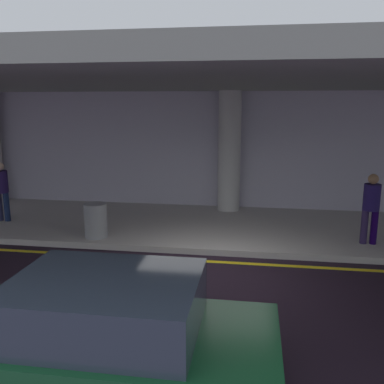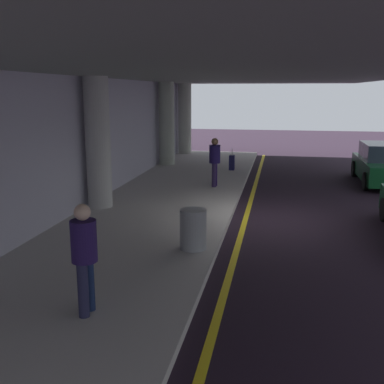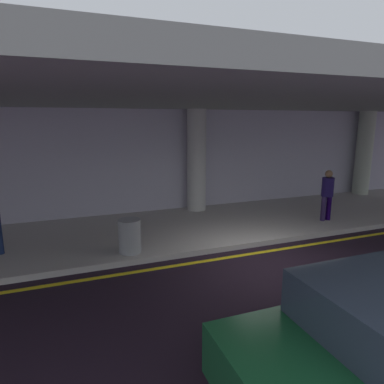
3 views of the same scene
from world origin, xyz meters
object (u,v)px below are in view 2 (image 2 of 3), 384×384
Objects in this scene: support_column_right_mid at (185,119)px; person_waiting_for_ride at (215,159)px; trash_bin_steel at (193,229)px; support_column_left_mid at (98,143)px; support_column_center at (167,124)px; suitcase_upright_primary at (232,162)px; traveler_with_luggage at (84,252)px.

support_column_right_mid reaches higher than person_waiting_for_ride.
person_waiting_for_ride is at bearing 4.17° from trash_bin_steel.
support_column_center is (8.00, 0.00, 0.00)m from support_column_left_mid.
person_waiting_for_ride is 1.87× the size of suitcase_upright_primary.
trash_bin_steel is (-11.07, -3.29, -1.40)m from support_column_center.
suitcase_upright_primary is at bearing 1.39° from trash_bin_steel.
support_column_right_mid is at bearing -131.27° from person_waiting_for_ride.
person_waiting_for_ride is (-8.49, -2.81, -0.86)m from support_column_right_mid.
support_column_right_mid is at bearing 48.55° from suitcase_upright_primary.
trash_bin_steel is at bearing -133.10° from support_column_left_mid.
support_column_center reaches higher than traveler_with_luggage.
support_column_right_mid is at bearing 0.00° from support_column_center.
support_column_left_mid reaches higher than suitcase_upright_primary.
support_column_left_mid reaches higher than trash_bin_steel.
support_column_center reaches higher than person_waiting_for_ride.
support_column_left_mid is 12.00m from support_column_right_mid.
support_column_left_mid is 7.85m from suitcase_upright_primary.
support_column_left_mid is 2.17× the size of traveler_with_luggage.
person_waiting_for_ride is at bearing -38.65° from support_column_left_mid.
trash_bin_steel is at bearing -167.70° from support_column_right_mid.
support_column_right_mid is 15.49m from trash_bin_steel.
traveler_with_luggage is (-18.23, -2.27, -0.86)m from support_column_right_mid.
support_column_left_mid is 1.00× the size of support_column_center.
traveler_with_luggage is at bearing -159.99° from support_column_left_mid.
support_column_center is at bearing -117.56° from person_waiting_for_ride.
support_column_left_mid is 4.29× the size of trash_bin_steel.
traveler_with_luggage is at bearing -166.46° from suitcase_upright_primary.
traveler_with_luggage is at bearing 162.09° from trash_bin_steel.
suitcase_upright_primary is at bearing -23.25° from support_column_left_mid.
support_column_right_mid reaches higher than suitcase_upright_primary.
support_column_center is at bearing 89.93° from suitcase_upright_primary.
support_column_right_mid is at bearing 12.30° from trash_bin_steel.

